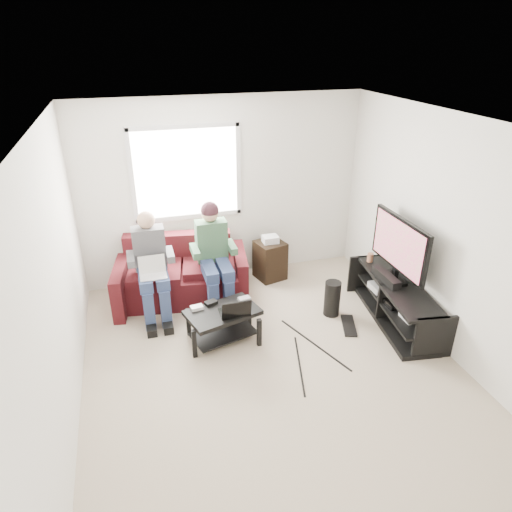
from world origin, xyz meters
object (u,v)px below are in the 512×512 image
object	(u,v)px
coffee_table	(223,319)
tv_stand	(395,304)
end_table	(270,259)
sofa	(182,276)
tv	(399,246)
subwoofer	(332,298)

from	to	relation	value
coffee_table	tv_stand	size ratio (longest dim) A/B	0.55
tv_stand	end_table	bearing A→B (deg)	127.55
coffee_table	end_table	xyz separation A→B (m)	(1.01, 1.32, 0.00)
sofa	tv_stand	distance (m)	2.83
sofa	tv	world-z (taller)	tv
tv_stand	sofa	bearing A→B (deg)	151.66
sofa	coffee_table	distance (m)	1.19
sofa	coffee_table	bearing A→B (deg)	-74.69
subwoofer	end_table	size ratio (longest dim) A/B	0.70
sofa	coffee_table	xyz separation A→B (m)	(0.31, -1.15, -0.01)
sofa	coffee_table	world-z (taller)	sofa
coffee_table	subwoofer	bearing A→B (deg)	5.88
tv_stand	tv	bearing A→B (deg)	91.47
sofa	tv	size ratio (longest dim) A/B	1.73
coffee_table	end_table	world-z (taller)	end_table
coffee_table	end_table	distance (m)	1.66
coffee_table	subwoofer	size ratio (longest dim) A/B	1.96
coffee_table	tv	distance (m)	2.28
tv_stand	tv	xyz separation A→B (m)	(-0.00, 0.10, 0.76)
sofa	tv	xyz separation A→B (m)	(2.49, -1.24, 0.69)
tv	end_table	world-z (taller)	tv
sofa	tv_stand	xyz separation A→B (m)	(2.49, -1.34, -0.07)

